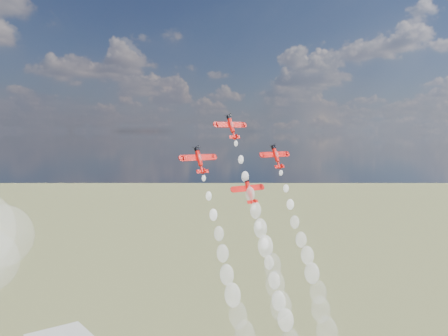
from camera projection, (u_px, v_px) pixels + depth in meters
plane_lead at (231, 127)px, 144.98m from camera, size 11.06×5.34×7.42m
plane_left at (199, 160)px, 133.47m from camera, size 11.06×5.34×7.42m
plane_right at (276, 156)px, 151.14m from camera, size 11.06×5.34×7.42m
plane_slot at (249, 190)px, 139.63m from camera, size 11.06×5.34×7.42m
smoke_trail_lead at (271, 269)px, 133.40m from camera, size 5.64×23.77×47.55m
smoke_trail_left at (240, 318)px, 121.94m from camera, size 5.42×23.50×47.77m
smoke_trail_right at (317, 295)px, 139.63m from camera, size 5.41×23.33×47.58m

